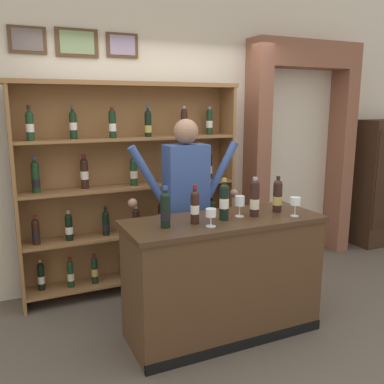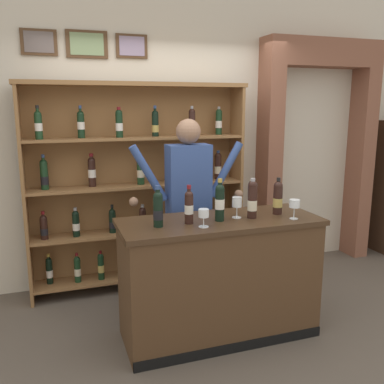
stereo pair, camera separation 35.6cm
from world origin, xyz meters
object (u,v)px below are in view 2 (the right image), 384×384
wine_shelf (137,183)px  wine_glass_left (204,214)px  tasting_bottle_rosso (189,206)px  shopkeeper (188,194)px  tasting_bottle_bianco (278,197)px  wine_glass_spare (237,203)px  wine_glass_right (294,205)px  tasting_counter (219,278)px  tasting_bottle_grappa (220,201)px  tasting_bottle_riserva (158,208)px  tasting_bottle_vin_santo (252,199)px

wine_shelf → wine_glass_left: size_ratio=16.16×
wine_shelf → tasting_bottle_rosso: wine_shelf is taller
shopkeeper → tasting_bottle_bianco: (0.58, -0.58, 0.05)m
shopkeeper → wine_glass_spare: (0.21, -0.57, 0.03)m
wine_shelf → wine_glass_right: wine_shelf is taller
tasting_bottle_rosso → wine_glass_spare: bearing=4.7°
tasting_counter → tasting_bottle_grappa: 0.65m
tasting_bottle_bianco → wine_glass_left: (-0.70, -0.16, -0.04)m
tasting_bottle_rosso → wine_glass_spare: 0.41m
tasting_counter → wine_glass_right: size_ratio=10.22×
tasting_bottle_riserva → wine_shelf: bearing=85.6°
tasting_counter → tasting_bottle_rosso: tasting_bottle_rosso is taller
shopkeeper → tasting_bottle_rosso: size_ratio=5.90×
tasting_bottle_grappa → tasting_bottle_rosso: bearing=178.4°
wine_shelf → tasting_bottle_vin_santo: bearing=-61.1°
tasting_bottle_riserva → wine_glass_spare: tasting_bottle_riserva is taller
wine_shelf → tasting_bottle_rosso: (0.15, -1.20, 0.03)m
wine_glass_spare → wine_glass_left: (-0.34, -0.16, -0.02)m
shopkeeper → tasting_bottle_vin_santo: (0.33, -0.62, 0.06)m
tasting_counter → shopkeeper: 0.82m
shopkeeper → wine_glass_spare: bearing=-69.7°
tasting_bottle_bianco → wine_glass_spare: tasting_bottle_bianco is taller
tasting_bottle_riserva → tasting_bottle_grappa: tasting_bottle_grappa is taller
tasting_counter → tasting_bottle_vin_santo: 0.69m
wine_shelf → tasting_counter: size_ratio=1.38×
tasting_counter → wine_glass_right: wine_glass_right is taller
tasting_bottle_vin_santo → wine_glass_left: bearing=-165.5°
tasting_bottle_grappa → tasting_bottle_vin_santo: bearing=-0.6°
tasting_bottle_grappa → wine_shelf: bearing=108.1°
tasting_counter → tasting_bottle_riserva: bearing=-175.4°
tasting_counter → wine_glass_spare: (0.14, 0.00, 0.61)m
tasting_bottle_bianco → shopkeeper: bearing=135.0°
shopkeeper → tasting_bottle_bianco: shopkeeper is taller
wine_glass_right → wine_glass_spare: size_ratio=0.92×
tasting_bottle_rosso → wine_glass_spare: size_ratio=1.75×
shopkeeper → wine_glass_left: 0.75m
wine_glass_right → wine_glass_spare: bearing=156.2°
tasting_bottle_grappa → tasting_bottle_bianco: size_ratio=1.09×
wine_shelf → tasting_bottle_rosso: size_ratio=7.45×
wine_shelf → tasting_bottle_vin_santo: size_ratio=6.91×
shopkeeper → tasting_bottle_riserva: shopkeeper is taller
tasting_bottle_vin_santo → wine_glass_spare: 0.13m
wine_glass_spare → wine_glass_left: 0.38m
shopkeeper → tasting_bottle_bianco: bearing=-45.0°
tasting_bottle_bianco → tasting_bottle_rosso: bearing=-177.7°
tasting_bottle_grappa → wine_glass_left: tasting_bottle_grappa is taller
shopkeeper → tasting_bottle_rosso: bearing=-107.9°
wine_shelf → wine_glass_right: bearing=-54.4°
tasting_counter → wine_glass_spare: bearing=1.8°
tasting_counter → tasting_bottle_bianco: (0.51, 0.00, 0.63)m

